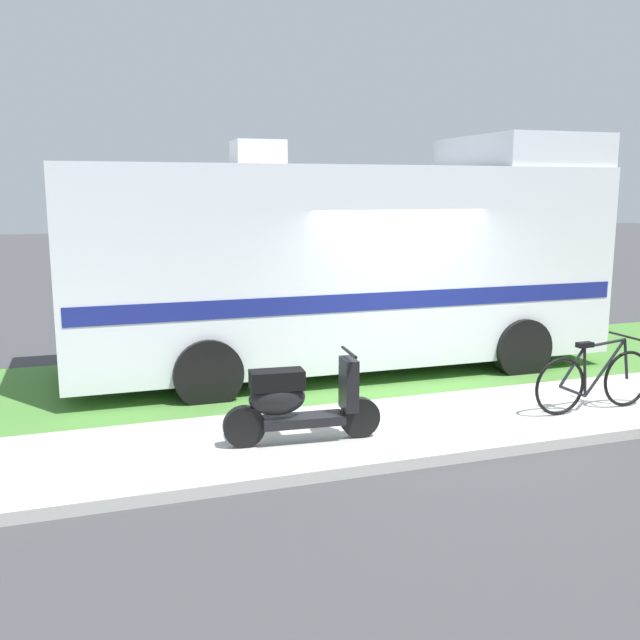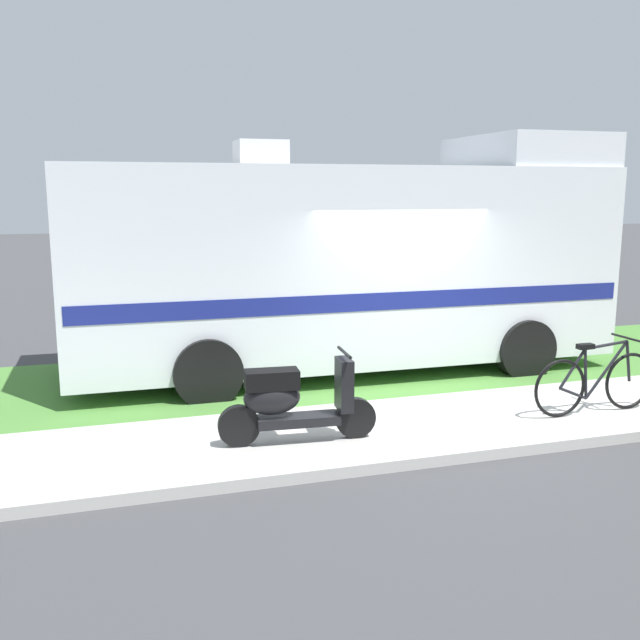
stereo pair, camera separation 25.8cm
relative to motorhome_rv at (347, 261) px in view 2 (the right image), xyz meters
The scene contains 7 objects.
ground_plane 2.46m from the motorhome_rv, 78.98° to the right, with size 80.00×80.00×0.00m, color #424244.
sidewalk 3.38m from the motorhome_rv, 83.43° to the right, with size 24.00×2.00×0.12m.
grass_strip 1.71m from the motorhome_rv, 34.95° to the right, with size 24.00×3.40×0.08m.
motorhome_rv is the anchor object (origin of this frame).
scooter 3.72m from the motorhome_rv, 118.69° to the right, with size 1.70×0.50×0.97m.
bicycle 3.98m from the motorhome_rv, 57.89° to the right, with size 1.71×0.52×0.91m.
pickup_truck_near 6.01m from the motorhome_rv, 43.21° to the left, with size 5.53×2.13×1.78m.
Camera 2 is at (-3.88, -8.33, 2.77)m, focal length 39.89 mm.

